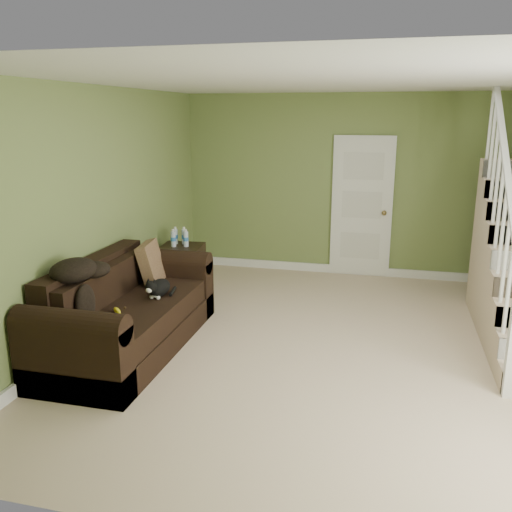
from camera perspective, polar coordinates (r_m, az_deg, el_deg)
The scene contains 14 objects.
floor at distance 5.65m, azimuth 7.92°, elevation -9.54°, with size 5.00×5.50×0.01m, color #CAAF92.
ceiling at distance 5.16m, azimuth 8.98°, elevation 17.81°, with size 5.00×5.50×0.01m, color white.
wall_back at distance 7.96m, azimuth 10.46°, elevation 7.21°, with size 5.00×0.04×2.60m, color olive.
wall_front at distance 2.63m, azimuth 2.19°, elevation -7.79°, with size 5.00×0.04×2.60m, color olive.
wall_left at distance 6.02m, azimuth -16.03°, elevation 4.53°, with size 0.04×5.50×2.60m, color olive.
baseboard_back at distance 8.18m, azimuth 10.05°, elevation -1.45°, with size 5.00×0.04×0.12m, color white.
baseboard_left at distance 6.34m, azimuth -15.00°, elevation -6.58°, with size 0.04×5.50×0.12m, color white.
door at distance 7.95m, azimuth 11.07°, elevation 5.03°, with size 0.86×0.12×2.02m.
sofa at distance 5.63m, azimuth -13.56°, elevation -6.09°, with size 0.99×2.30×0.91m.
side_table at distance 7.25m, azimuth -7.77°, elevation -1.27°, with size 0.57×0.57×0.86m.
cat at distance 5.63m, azimuth -10.25°, elevation -3.35°, with size 0.23×0.49×0.24m.
banana at distance 5.27m, azimuth -14.42°, elevation -5.61°, with size 0.05×0.17×0.05m, color yellow.
throw_pillow at distance 6.12m, azimuth -10.93°, elevation -0.85°, with size 0.12×0.49×0.49m, color #472B1C.
throw_blanket at distance 5.16m, azimuth -18.65°, elevation -1.42°, with size 0.38×0.50×0.21m, color black.
Camera 1 is at (0.49, -5.13, 2.31)m, focal length 38.00 mm.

